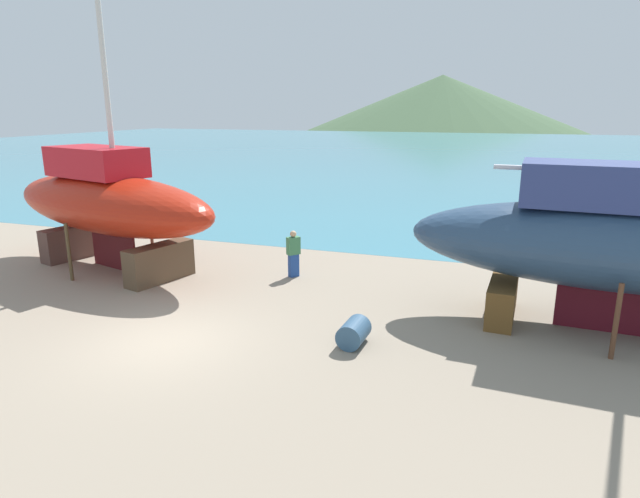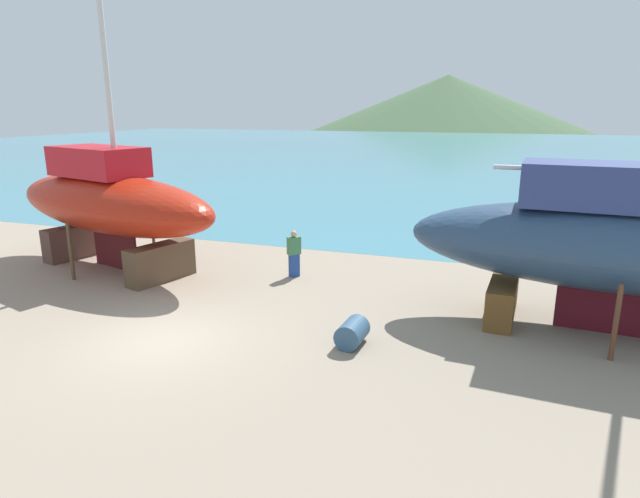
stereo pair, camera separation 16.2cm
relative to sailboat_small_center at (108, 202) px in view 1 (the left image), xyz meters
The scene contains 7 objects.
ground_plane 9.76m from the sailboat_small_center, 54.79° to the right, with size 49.89×49.89×0.00m, color gray.
sea_water 59.14m from the sailboat_small_center, 84.71° to the left, with size 167.85×108.17×0.01m, color teal.
headland_hill 178.10m from the sailboat_small_center, 92.63° to the left, with size 163.00×163.00×32.61m, color #415C3C.
sailboat_small_center is the anchor object (origin of this frame).
sailboat_large_starboard 15.96m from the sailboat_small_center, ahead, with size 10.52×3.78×17.09m.
worker 6.85m from the sailboat_small_center, 10.20° to the left, with size 0.46×0.49×1.63m.
barrel_blue_faded 10.78m from the sailboat_small_center, 19.31° to the right, with size 0.64×0.64×0.92m, color #315270.
Camera 1 is at (7.65, -10.42, 5.70)m, focal length 30.02 mm.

